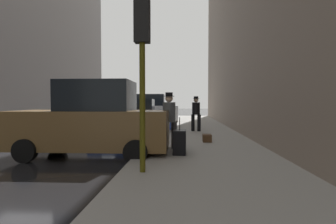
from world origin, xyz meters
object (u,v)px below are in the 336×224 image
pedestrian_with_fedora (196,112)px  pedestrian_with_beanie (169,118)px  rolling_suitcase (180,142)px  fire_hydrant (167,123)px  duffel_bag (207,138)px  parked_blue_sedan (133,117)px  traffic_light (142,47)px  parked_bronze_suv (93,122)px  parked_white_van (149,110)px

pedestrian_with_fedora → pedestrian_with_beanie: bearing=-101.7°
pedestrian_with_beanie → rolling_suitcase: (0.35, -0.79, -0.65)m
pedestrian_with_fedora → fire_hydrant: bearing=147.4°
fire_hydrant → duffel_bag: 4.95m
parked_blue_sedan → fire_hydrant: bearing=21.0°
traffic_light → rolling_suitcase: bearing=69.4°
traffic_light → rolling_suitcase: 3.10m
pedestrian_with_beanie → pedestrian_with_fedora: size_ratio=1.00×
parked_bronze_suv → parked_blue_sedan: size_ratio=1.09×
fire_hydrant → traffic_light: (0.05, -8.95, 2.26)m
parked_white_van → traffic_light: bearing=-82.8°
duffel_bag → pedestrian_with_fedora: bearing=93.9°
parked_blue_sedan → rolling_suitcase: 6.80m
parked_blue_sedan → traffic_light: bearing=-77.3°
parked_bronze_suv → duffel_bag: size_ratio=10.49×
pedestrian_with_fedora → duffel_bag: (0.25, -3.64, -0.85)m
parked_white_van → pedestrian_with_fedora: bearing=-63.7°
parked_bronze_suv → duffel_bag: 4.23m
pedestrian_with_beanie → pedestrian_with_fedora: (1.08, 5.21, 0.00)m
parked_blue_sedan → rolling_suitcase: parked_blue_sedan is taller
parked_bronze_suv → parked_blue_sedan: parked_bronze_suv is taller
pedestrian_with_beanie → rolling_suitcase: size_ratio=1.71×
traffic_light → duffel_bag: (1.72, 4.33, -2.47)m
parked_bronze_suv → pedestrian_with_beanie: 2.32m
parked_bronze_suv → parked_white_van: 12.49m
parked_bronze_suv → traffic_light: (1.85, -2.20, 1.73)m
parked_bronze_suv → rolling_suitcase: size_ratio=4.44×
parked_bronze_suv → pedestrian_with_beanie: (2.25, 0.56, 0.10)m
parked_blue_sedan → traffic_light: traffic_light is taller
parked_blue_sedan → rolling_suitcase: size_ratio=4.08×
fire_hydrant → duffel_bag: fire_hydrant is taller
rolling_suitcase → parked_white_van: bearing=101.5°
parked_blue_sedan → fire_hydrant: (1.80, 0.69, -0.35)m
parked_blue_sedan → parked_white_van: (-0.00, 6.44, 0.18)m
parked_white_van → duffel_bag: parked_white_van is taller
parked_white_van → pedestrian_with_fedora: (3.33, -6.72, 0.10)m
fire_hydrant → pedestrian_with_fedora: size_ratio=0.40×
fire_hydrant → traffic_light: size_ratio=0.20×
parked_bronze_suv → parked_white_van: (-0.00, 12.49, 0.00)m
parked_white_van → pedestrian_with_fedora: parked_white_van is taller
parked_blue_sedan → parked_white_van: bearing=90.0°
pedestrian_with_fedora → duffel_bag: bearing=-86.1°
traffic_light → parked_bronze_suv: bearing=130.1°
parked_bronze_suv → traffic_light: bearing=-49.9°
fire_hydrant → pedestrian_with_beanie: size_ratio=0.40×
duffel_bag → parked_bronze_suv: bearing=-149.2°
parked_bronze_suv → duffel_bag: (3.58, 2.13, -0.74)m
parked_bronze_suv → fire_hydrant: parked_bronze_suv is taller
duffel_bag → pedestrian_with_beanie: bearing=-130.1°
parked_white_van → pedestrian_with_beanie: size_ratio=2.61×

